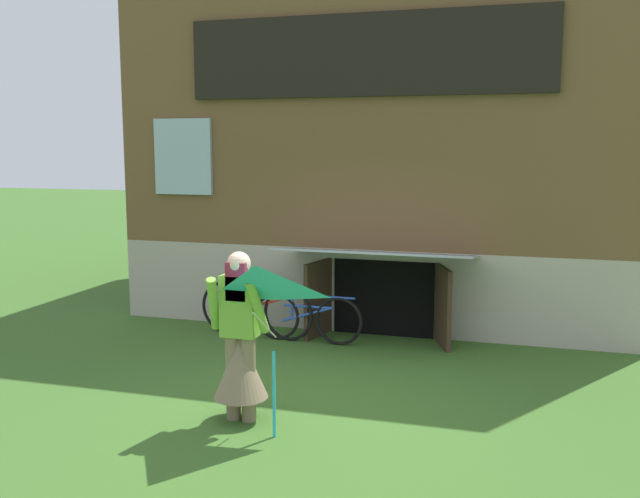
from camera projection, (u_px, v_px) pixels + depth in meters
name	position (u px, v px, depth m)	size (l,w,h in m)	color
ground_plane	(296.00, 408.00, 7.15)	(60.00, 60.00, 0.00)	#386023
log_house	(401.00, 140.00, 12.20)	(7.43, 6.61, 5.41)	#ADA393
person	(240.00, 350.00, 6.75)	(0.61, 0.52, 1.64)	#7F6B51
kite	(256.00, 308.00, 6.06)	(0.85, 0.93, 1.48)	#2DB2CC
bicycle_blue	(307.00, 317.00, 9.49)	(1.53, 0.09, 0.70)	black
bicycle_red	(255.00, 309.00, 9.77)	(1.72, 0.27, 0.79)	black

